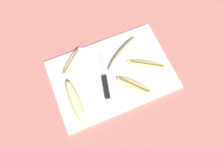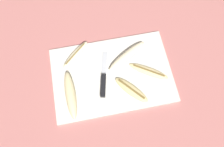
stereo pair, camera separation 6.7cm
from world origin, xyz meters
name	(u,v)px [view 1 (the left image)]	position (x,y,z in m)	size (l,w,h in m)	color
ground_plane	(112,75)	(0.00, 0.00, 0.00)	(4.00, 4.00, 0.00)	#B76B66
cutting_board	(112,75)	(0.00, 0.00, 0.01)	(0.52, 0.34, 0.01)	silver
knife	(105,83)	(-0.04, -0.03, 0.02)	(0.07, 0.21, 0.02)	black
banana_spotted_left	(134,86)	(0.07, -0.09, 0.02)	(0.14, 0.15, 0.02)	#DBC684
banana_pale_long	(72,62)	(-0.14, 0.12, 0.02)	(0.14, 0.13, 0.02)	beige
banana_mellow_near	(147,64)	(0.16, -0.02, 0.02)	(0.17, 0.13, 0.02)	beige
banana_bright_far	(123,54)	(0.08, 0.07, 0.03)	(0.20, 0.14, 0.03)	beige
banana_soft_right	(76,102)	(-0.19, -0.06, 0.03)	(0.05, 0.21, 0.04)	beige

